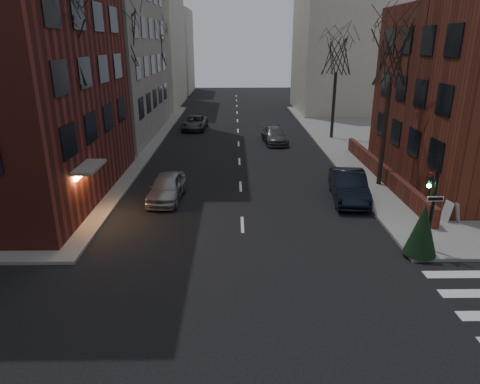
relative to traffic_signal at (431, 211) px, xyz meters
name	(u,v)px	position (x,y,z in m)	size (l,w,h in m)	color
low_wall_right	(382,172)	(1.36, 10.01, -1.26)	(0.35, 16.00, 1.00)	maroon
building_distant_la	(128,39)	(-22.94, 46.01, 7.09)	(14.00, 16.00, 18.00)	beige
building_distant_ra	(353,47)	(7.06, 41.01, 6.09)	(14.00, 14.00, 16.00)	beige
building_distant_lb	(163,52)	(-20.94, 63.01, 5.09)	(10.00, 12.00, 14.00)	beige
traffic_signal	(431,211)	(0.00, 0.00, 0.00)	(0.76, 0.44, 4.00)	black
tree_left_a	(58,47)	(-16.74, 5.01, 6.56)	(4.18, 4.18, 10.26)	#2D231C
tree_left_b	(120,38)	(-16.74, 17.01, 7.00)	(4.40, 4.40, 10.80)	#2D231C
tree_left_c	(154,48)	(-16.74, 31.01, 6.12)	(3.96, 3.96, 9.72)	#2D231C
tree_right_a	(393,54)	(0.86, 9.01, 6.12)	(3.96, 3.96, 9.72)	#2D231C
tree_right_b	(337,55)	(0.86, 23.01, 5.68)	(3.74, 3.74, 9.18)	#2D231C
streetlamp_near	(121,110)	(-16.14, 13.01, 2.33)	(0.36, 0.36, 6.28)	black
streetlamp_far	(165,83)	(-16.14, 33.01, 2.33)	(0.36, 0.36, 6.28)	black
parked_sedan	(349,186)	(-1.74, 6.52, -1.07)	(1.78, 5.10, 1.68)	black
car_lane_silver	(167,187)	(-12.24, 6.65, -1.15)	(1.79, 4.45, 1.51)	#97979C
car_lane_gray	(275,135)	(-4.66, 21.33, -1.22)	(1.94, 4.77, 1.39)	#45464B
car_lane_far	(195,123)	(-12.43, 27.76, -1.20)	(2.33, 5.06, 1.41)	#3F3E43
sandwich_board	(451,211)	(2.56, 3.06, -1.25)	(0.45, 0.64, 1.02)	silver
evergreen_shrub	(423,229)	(-0.46, -0.49, -0.63)	(1.36, 1.36, 2.26)	black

